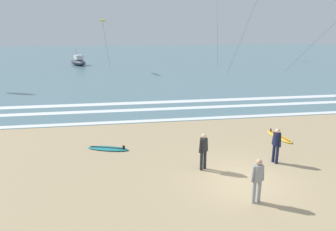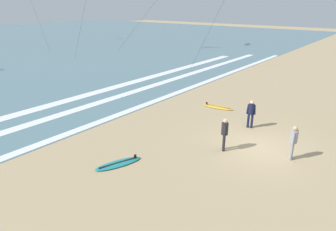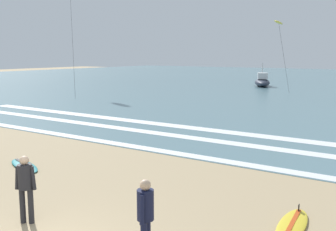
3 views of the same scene
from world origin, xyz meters
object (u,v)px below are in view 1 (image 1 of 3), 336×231
(surfer_left_far, at_px, (204,148))
(surfboard_near_water, at_px, (108,148))
(surfer_background_far, at_px, (276,142))
(surfer_mid_group, at_px, (258,177))
(kite_yellow_far_left, at_px, (102,21))
(offshore_boat, at_px, (78,62))
(surfboard_foreground_flat, at_px, (279,137))

(surfer_left_far, height_order, surfboard_near_water, surfer_left_far)
(surfer_background_far, xyz_separation_m, surfboard_near_water, (-7.36, 2.78, -0.91))
(surfer_left_far, bearing_deg, surfer_mid_group, -68.28)
(surfboard_near_water, bearing_deg, surfer_background_far, -20.69)
(surfer_background_far, bearing_deg, surfboard_near_water, 159.31)
(surfer_background_far, bearing_deg, surfer_mid_group, -127.00)
(surfer_left_far, distance_m, surfer_background_far, 3.33)
(surfer_background_far, xyz_separation_m, kite_yellow_far_left, (-8.51, 31.84, 5.71))
(kite_yellow_far_left, bearing_deg, surfer_background_far, -75.04)
(surfer_mid_group, height_order, offshore_boat, offshore_boat)
(surfer_left_far, height_order, surfboard_foreground_flat, surfer_left_far)
(surfer_mid_group, bearing_deg, offshore_boat, 104.08)
(surfboard_near_water, xyz_separation_m, surfboard_foreground_flat, (9.22, 0.27, 0.00))
(surfer_left_far, bearing_deg, kite_yellow_far_left, 99.20)
(surfboard_foreground_flat, relative_size, kite_yellow_far_left, 0.31)
(surfboard_foreground_flat, xyz_separation_m, offshore_boat, (-14.84, 36.97, 0.51))
(surfer_mid_group, distance_m, offshore_boat, 44.29)
(surfer_left_far, xyz_separation_m, kite_yellow_far_left, (-5.18, 31.99, 5.71))
(surfboard_near_water, relative_size, kite_yellow_far_left, 0.32)
(surfer_left_far, relative_size, surfboard_foreground_flat, 0.74)
(surfboard_foreground_flat, xyz_separation_m, kite_yellow_far_left, (-10.36, 28.78, 6.62))
(surfer_left_far, xyz_separation_m, surfer_mid_group, (1.11, -2.79, 0.00))
(surfboard_foreground_flat, bearing_deg, surfer_background_far, -121.25)
(offshore_boat, bearing_deg, surfboard_near_water, -81.41)
(surfer_background_far, height_order, offshore_boat, offshore_boat)
(surfer_background_far, distance_m, kite_yellow_far_left, 33.45)
(surfer_left_far, relative_size, surfer_mid_group, 1.00)
(kite_yellow_far_left, distance_m, offshore_boat, 11.15)
(surfer_background_far, height_order, kite_yellow_far_left, kite_yellow_far_left)
(surfer_mid_group, height_order, surfboard_foreground_flat, surfer_mid_group)
(kite_yellow_far_left, bearing_deg, surfer_mid_group, -79.74)
(surfer_background_far, height_order, surfboard_foreground_flat, surfer_background_far)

